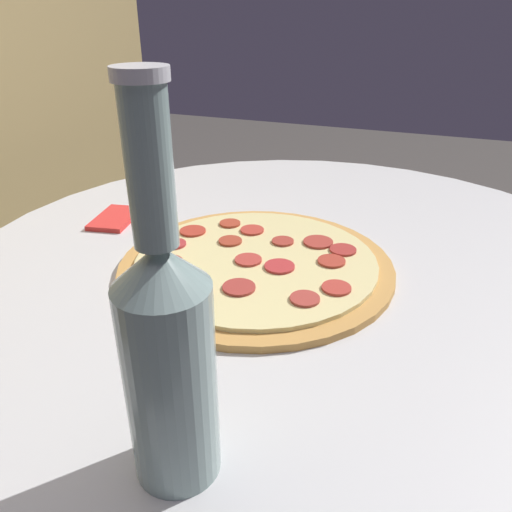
% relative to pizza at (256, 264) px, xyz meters
% --- Properties ---
extents(table, '(1.02, 1.02, 0.72)m').
position_rel_pizza_xyz_m(table, '(0.05, -0.06, -0.19)').
color(table, silver).
rests_on(table, ground_plane).
extents(pizza, '(0.38, 0.38, 0.02)m').
position_rel_pizza_xyz_m(pizza, '(0.00, 0.00, 0.00)').
color(pizza, '#C68E47').
rests_on(pizza, table).
extents(beer_bottle, '(0.07, 0.07, 0.30)m').
position_rel_pizza_xyz_m(beer_bottle, '(-0.33, -0.06, 0.10)').
color(beer_bottle, gray).
rests_on(beer_bottle, table).
extents(napkin, '(0.11, 0.08, 0.01)m').
position_rel_pizza_xyz_m(napkin, '(0.08, 0.29, -0.00)').
color(napkin, red).
rests_on(napkin, table).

